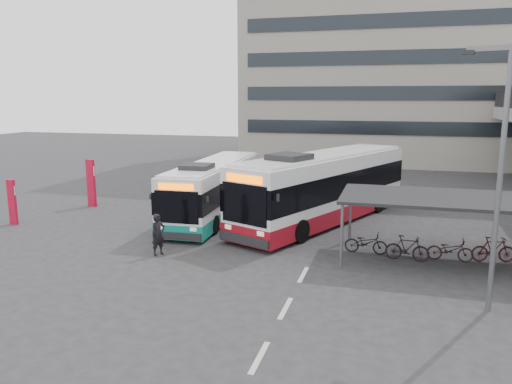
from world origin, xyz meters
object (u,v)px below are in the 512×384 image
(lamp_post, at_px, (497,165))
(bus_main, at_px, (325,188))
(bus_teal, at_px, (215,189))
(pedestrian, at_px, (158,235))

(lamp_post, bearing_deg, bus_main, 140.51)
(bus_main, bearing_deg, lamp_post, -33.75)
(bus_main, distance_m, lamp_post, 11.70)
(bus_teal, bearing_deg, bus_main, 2.61)
(bus_main, xyz_separation_m, lamp_post, (6.17, -9.59, 2.65))
(bus_teal, xyz_separation_m, lamp_post, (11.92, -9.09, 2.92))
(bus_main, relative_size, bus_teal, 1.18)
(bus_main, distance_m, bus_teal, 5.79)
(bus_teal, relative_size, lamp_post, 1.40)
(bus_teal, height_order, pedestrian, bus_teal)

